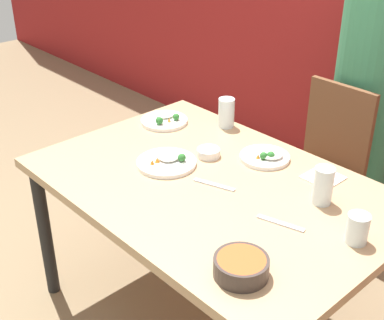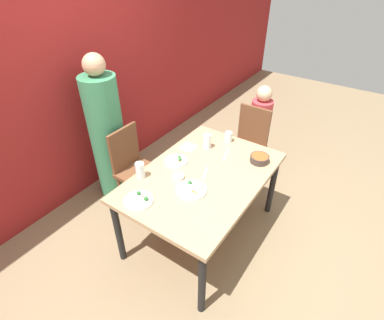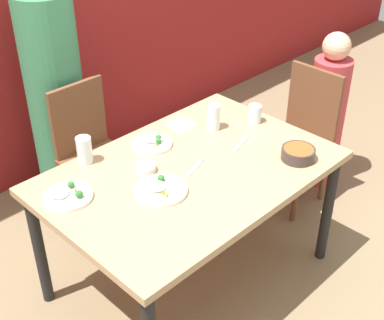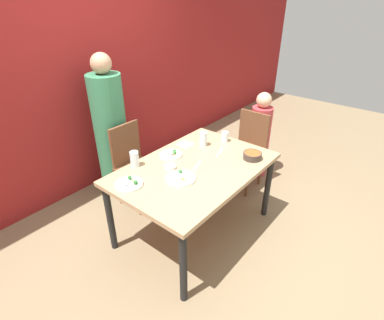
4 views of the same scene
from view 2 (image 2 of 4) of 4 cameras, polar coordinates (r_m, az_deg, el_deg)
ground_plane at (r=3.17m, az=1.79°, el=-13.49°), size 10.00×10.00×0.00m
wall_back at (r=3.36m, az=-21.54°, el=15.06°), size 10.00×0.06×2.70m
dining_table at (r=2.70m, az=2.05°, el=-4.02°), size 1.47×1.00×0.75m
chair_adult_spot at (r=3.22m, az=-10.90°, el=-1.24°), size 0.40×0.40×0.92m
chair_child_spot at (r=3.60m, az=10.60°, el=3.18°), size 0.40×0.40×0.92m
person_adult at (r=3.31m, az=-15.77°, el=4.26°), size 0.36×0.36×1.62m
person_child at (r=3.84m, az=12.56°, el=5.31°), size 0.25×0.25×1.11m
bowl_curry at (r=2.85m, az=12.74°, el=0.26°), size 0.18×0.18×0.06m
plate_rice_adult at (r=2.42m, az=-10.19°, el=-7.52°), size 0.23×0.23×0.05m
plate_rice_child at (r=2.47m, az=-0.19°, el=-5.65°), size 0.26×0.26×0.05m
plate_noodles at (r=2.80m, az=-3.00°, el=-0.05°), size 0.22×0.22×0.05m
bowl_rice_small at (r=2.59m, az=-2.66°, el=-3.21°), size 0.10×0.10×0.04m
glass_water_tall at (r=2.61m, az=-9.85°, el=-1.94°), size 0.08×0.08×0.15m
glass_water_short at (r=3.09m, az=6.93°, el=4.38°), size 0.08×0.08×0.11m
glass_water_center at (r=2.96m, az=2.91°, el=3.58°), size 0.08×0.08×0.15m
napkin_folded at (r=3.00m, az=-0.71°, el=2.48°), size 0.14×0.14×0.01m
fork_steel at (r=2.66m, az=2.55°, el=-2.54°), size 0.18×0.08×0.01m
spoon_steel at (r=2.90m, az=6.46°, el=0.91°), size 0.18×0.07×0.01m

